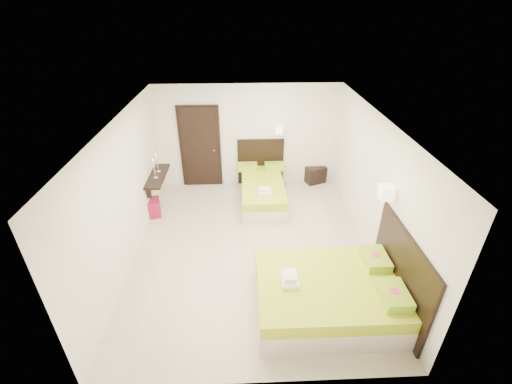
{
  "coord_description": "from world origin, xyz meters",
  "views": [
    {
      "loc": [
        -0.14,
        -5.36,
        4.35
      ],
      "look_at": [
        0.1,
        0.3,
        1.1
      ],
      "focal_mm": 24.0,
      "sensor_mm": 36.0,
      "label": 1
    }
  ],
  "objects_px": {
    "bed_double": "(333,293)",
    "ottoman": "(151,208)",
    "bed_single": "(263,188)",
    "nightstand": "(314,174)"
  },
  "relations": [
    {
      "from": "bed_double",
      "to": "ottoman",
      "type": "distance_m",
      "value": 4.47
    },
    {
      "from": "bed_single",
      "to": "ottoman",
      "type": "relative_size",
      "value": 5.08
    },
    {
      "from": "bed_single",
      "to": "bed_double",
      "type": "bearing_deg",
      "value": -75.22
    },
    {
      "from": "bed_single",
      "to": "bed_double",
      "type": "xyz_separation_m",
      "value": [
        0.9,
        -3.42,
        0.03
      ]
    },
    {
      "from": "bed_single",
      "to": "ottoman",
      "type": "distance_m",
      "value": 2.63
    },
    {
      "from": "bed_single",
      "to": "nightstand",
      "type": "relative_size",
      "value": 3.95
    },
    {
      "from": "nightstand",
      "to": "ottoman",
      "type": "bearing_deg",
      "value": 179.42
    },
    {
      "from": "bed_single",
      "to": "ottoman",
      "type": "height_order",
      "value": "bed_single"
    },
    {
      "from": "bed_double",
      "to": "nightstand",
      "type": "height_order",
      "value": "bed_double"
    },
    {
      "from": "bed_single",
      "to": "bed_double",
      "type": "height_order",
      "value": "bed_double"
    }
  ]
}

